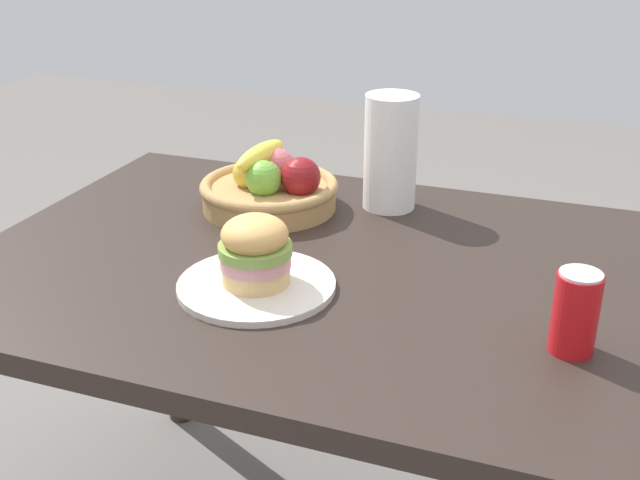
{
  "coord_description": "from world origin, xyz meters",
  "views": [
    {
      "loc": [
        0.37,
        -1.19,
        1.36
      ],
      "look_at": [
        -0.05,
        -0.04,
        0.81
      ],
      "focal_mm": 43.42,
      "sensor_mm": 36.0,
      "label": 1
    }
  ],
  "objects_px": {
    "soda_can": "(575,312)",
    "fruit_basket": "(270,187)",
    "plate": "(257,285)",
    "sandwich": "(255,250)",
    "paper_towel_roll": "(390,152)"
  },
  "relations": [
    {
      "from": "paper_towel_roll",
      "to": "sandwich",
      "type": "bearing_deg",
      "value": -104.0
    },
    {
      "from": "plate",
      "to": "sandwich",
      "type": "distance_m",
      "value": 0.07
    },
    {
      "from": "plate",
      "to": "fruit_basket",
      "type": "relative_size",
      "value": 0.92
    },
    {
      "from": "plate",
      "to": "sandwich",
      "type": "bearing_deg",
      "value": 0.0
    },
    {
      "from": "plate",
      "to": "paper_towel_roll",
      "type": "distance_m",
      "value": 0.47
    },
    {
      "from": "soda_can",
      "to": "sandwich",
      "type": "bearing_deg",
      "value": 177.78
    },
    {
      "from": "plate",
      "to": "soda_can",
      "type": "xyz_separation_m",
      "value": [
        0.51,
        -0.02,
        0.06
      ]
    },
    {
      "from": "plate",
      "to": "soda_can",
      "type": "distance_m",
      "value": 0.51
    },
    {
      "from": "sandwich",
      "to": "soda_can",
      "type": "relative_size",
      "value": 0.98
    },
    {
      "from": "sandwich",
      "to": "soda_can",
      "type": "distance_m",
      "value": 0.51
    },
    {
      "from": "sandwich",
      "to": "fruit_basket",
      "type": "height_order",
      "value": "fruit_basket"
    },
    {
      "from": "plate",
      "to": "sandwich",
      "type": "relative_size",
      "value": 2.18
    },
    {
      "from": "soda_can",
      "to": "fruit_basket",
      "type": "bearing_deg",
      "value": 150.05
    },
    {
      "from": "fruit_basket",
      "to": "sandwich",
      "type": "bearing_deg",
      "value": -70.43
    },
    {
      "from": "sandwich",
      "to": "paper_towel_roll",
      "type": "xyz_separation_m",
      "value": [
        0.11,
        0.44,
        0.05
      ]
    }
  ]
}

